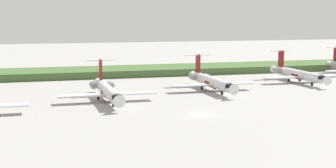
{
  "coord_description": "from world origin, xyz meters",
  "views": [
    {
      "loc": [
        -34.07,
        -92.91,
        19.89
      ],
      "look_at": [
        0.0,
        25.34,
        3.0
      ],
      "focal_mm": 52.95,
      "sensor_mm": 36.0,
      "label": 1
    }
  ],
  "objects": [
    {
      "name": "ground_plane",
      "position": [
        0.0,
        30.0,
        0.0
      ],
      "size": [
        500.0,
        500.0,
        0.0
      ],
      "primitive_type": "plane",
      "color": "#9E9B96"
    },
    {
      "name": "grass_berm",
      "position": [
        0.0,
        73.0,
        1.18
      ],
      "size": [
        320.0,
        20.0,
        2.37
      ],
      "primitive_type": "cube",
      "color": "#426033",
      "rests_on": "ground"
    },
    {
      "name": "regional_jet_third",
      "position": [
        -15.89,
        22.03,
        2.54
      ],
      "size": [
        22.81,
        31.0,
        9.0
      ],
      "color": "silver",
      "rests_on": "ground"
    },
    {
      "name": "regional_jet_fourth",
      "position": [
        13.68,
        31.08,
        2.54
      ],
      "size": [
        22.81,
        31.0,
        9.0
      ],
      "color": "silver",
      "rests_on": "ground"
    },
    {
      "name": "regional_jet_fifth",
      "position": [
        44.99,
        39.44,
        2.54
      ],
      "size": [
        22.81,
        31.0,
        9.0
      ],
      "color": "silver",
      "rests_on": "ground"
    }
  ]
}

